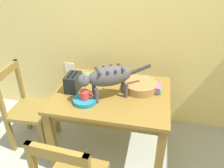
# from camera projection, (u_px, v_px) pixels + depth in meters

# --- Properties ---
(wall_rear) EXTENTS (4.60, 0.11, 2.50)m
(wall_rear) POSITION_uv_depth(u_px,v_px,m) (119.00, 22.00, 2.59)
(wall_rear) COLOR #EFD17A
(wall_rear) RESTS_ON ground_plane
(dining_table) EXTENTS (1.11, 0.88, 0.75)m
(dining_table) POSITION_uv_depth(u_px,v_px,m) (112.00, 101.00, 2.28)
(dining_table) COLOR olive
(dining_table) RESTS_ON ground_plane
(cat) EXTENTS (0.61, 0.41, 0.32)m
(cat) POSITION_uv_depth(u_px,v_px,m) (108.00, 77.00, 2.05)
(cat) COLOR #494647
(cat) RESTS_ON dining_table
(saucer_bowl) EXTENTS (0.22, 0.22, 0.04)m
(saucer_bowl) POSITION_uv_depth(u_px,v_px,m) (85.00, 100.00, 2.08)
(saucer_bowl) COLOR teal
(saucer_bowl) RESTS_ON dining_table
(coffee_mug) EXTENTS (0.13, 0.09, 0.08)m
(coffee_mug) POSITION_uv_depth(u_px,v_px,m) (85.00, 95.00, 2.05)
(coffee_mug) COLOR red
(coffee_mug) RESTS_ON saucer_bowl
(magazine) EXTENTS (0.27, 0.24, 0.01)m
(magazine) POSITION_uv_depth(u_px,v_px,m) (92.00, 78.00, 2.48)
(magazine) COLOR #509659
(magazine) RESTS_ON dining_table
(book_stack) EXTENTS (0.19, 0.15, 0.07)m
(book_stack) POSITION_uv_depth(u_px,v_px,m) (152.00, 88.00, 2.24)
(book_stack) COLOR #489E57
(book_stack) RESTS_ON dining_table
(wicker_basket) EXTENTS (0.33, 0.33, 0.08)m
(wicker_basket) POSITION_uv_depth(u_px,v_px,m) (140.00, 86.00, 2.27)
(wicker_basket) COLOR #9E703E
(wicker_basket) RESTS_ON dining_table
(toaster) EXTENTS (0.12, 0.20, 0.18)m
(toaster) POSITION_uv_depth(u_px,v_px,m) (73.00, 82.00, 2.24)
(toaster) COLOR black
(toaster) RESTS_ON dining_table
(wooden_chair_near) EXTENTS (0.44, 0.44, 0.94)m
(wooden_chair_near) POSITION_uv_depth(u_px,v_px,m) (27.00, 108.00, 2.51)
(wooden_chair_near) COLOR olive
(wooden_chair_near) RESTS_ON ground_plane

